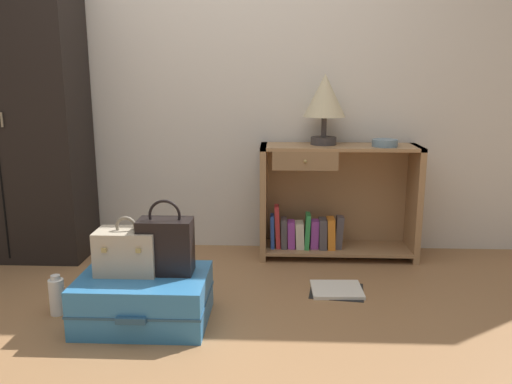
{
  "coord_description": "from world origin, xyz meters",
  "views": [
    {
      "loc": [
        0.41,
        -2.14,
        1.21
      ],
      "look_at": [
        0.28,
        0.8,
        0.55
      ],
      "focal_mm": 36.26,
      "sensor_mm": 36.0,
      "label": 1
    }
  ],
  "objects_px": {
    "wardrobe": "(13,117)",
    "bottle": "(57,296)",
    "bookshelf": "(331,204)",
    "table_lamp": "(325,98)",
    "train_case": "(127,251)",
    "open_book_on_floor": "(337,290)",
    "handbag": "(166,245)",
    "bowl": "(385,143)",
    "suitcase_large": "(144,299)"
  },
  "relations": [
    {
      "from": "open_book_on_floor",
      "to": "handbag",
      "type": "bearing_deg",
      "value": -157.37
    },
    {
      "from": "handbag",
      "to": "bottle",
      "type": "height_order",
      "value": "handbag"
    },
    {
      "from": "wardrobe",
      "to": "bottle",
      "type": "bearing_deg",
      "value": -56.11
    },
    {
      "from": "wardrobe",
      "to": "table_lamp",
      "type": "bearing_deg",
      "value": 2.62
    },
    {
      "from": "train_case",
      "to": "open_book_on_floor",
      "type": "bearing_deg",
      "value": 19.29
    },
    {
      "from": "handbag",
      "to": "open_book_on_floor",
      "type": "bearing_deg",
      "value": 22.63
    },
    {
      "from": "bottle",
      "to": "open_book_on_floor",
      "type": "distance_m",
      "value": 1.53
    },
    {
      "from": "bowl",
      "to": "suitcase_large",
      "type": "bearing_deg",
      "value": -143.89
    },
    {
      "from": "handbag",
      "to": "bookshelf",
      "type": "bearing_deg",
      "value": 47.35
    },
    {
      "from": "wardrobe",
      "to": "open_book_on_floor",
      "type": "distance_m",
      "value": 2.36
    },
    {
      "from": "handbag",
      "to": "open_book_on_floor",
      "type": "height_order",
      "value": "handbag"
    },
    {
      "from": "wardrobe",
      "to": "open_book_on_floor",
      "type": "relative_size",
      "value": 5.65
    },
    {
      "from": "bookshelf",
      "to": "suitcase_large",
      "type": "distance_m",
      "value": 1.48
    },
    {
      "from": "bookshelf",
      "to": "open_book_on_floor",
      "type": "distance_m",
      "value": 0.72
    },
    {
      "from": "wardrobe",
      "to": "train_case",
      "type": "bearing_deg",
      "value": -42.98
    },
    {
      "from": "table_lamp",
      "to": "bookshelf",
      "type": "bearing_deg",
      "value": -17.71
    },
    {
      "from": "wardrobe",
      "to": "handbag",
      "type": "distance_m",
      "value": 1.61
    },
    {
      "from": "bowl",
      "to": "handbag",
      "type": "height_order",
      "value": "bowl"
    },
    {
      "from": "wardrobe",
      "to": "bowl",
      "type": "distance_m",
      "value": 2.44
    },
    {
      "from": "bowl",
      "to": "handbag",
      "type": "xyz_separation_m",
      "value": [
        -1.24,
        -0.94,
        -0.4
      ]
    },
    {
      "from": "handbag",
      "to": "open_book_on_floor",
      "type": "distance_m",
      "value": 1.04
    },
    {
      "from": "table_lamp",
      "to": "train_case",
      "type": "bearing_deg",
      "value": -135.6
    },
    {
      "from": "table_lamp",
      "to": "bottle",
      "type": "relative_size",
      "value": 2.17
    },
    {
      "from": "bookshelf",
      "to": "handbag",
      "type": "distance_m",
      "value": 1.35
    },
    {
      "from": "bowl",
      "to": "bottle",
      "type": "bearing_deg",
      "value": -153.3
    },
    {
      "from": "bookshelf",
      "to": "table_lamp",
      "type": "xyz_separation_m",
      "value": [
        -0.06,
        0.02,
        0.7
      ]
    },
    {
      "from": "bowl",
      "to": "suitcase_large",
      "type": "xyz_separation_m",
      "value": [
        -1.35,
        -0.99,
        -0.67
      ]
    },
    {
      "from": "open_book_on_floor",
      "to": "suitcase_large",
      "type": "bearing_deg",
      "value": -157.34
    },
    {
      "from": "wardrobe",
      "to": "bookshelf",
      "type": "bearing_deg",
      "value": 1.98
    },
    {
      "from": "bookshelf",
      "to": "open_book_on_floor",
      "type": "xyz_separation_m",
      "value": [
        -0.02,
        -0.62,
        -0.36
      ]
    },
    {
      "from": "bookshelf",
      "to": "suitcase_large",
      "type": "height_order",
      "value": "bookshelf"
    },
    {
      "from": "bookshelf",
      "to": "table_lamp",
      "type": "relative_size",
      "value": 2.28
    },
    {
      "from": "bowl",
      "to": "train_case",
      "type": "height_order",
      "value": "bowl"
    },
    {
      "from": "train_case",
      "to": "handbag",
      "type": "bearing_deg",
      "value": 2.2
    },
    {
      "from": "bookshelf",
      "to": "bottle",
      "type": "relative_size",
      "value": 4.93
    },
    {
      "from": "bottle",
      "to": "table_lamp",
      "type": "bearing_deg",
      "value": 34.71
    },
    {
      "from": "bowl",
      "to": "open_book_on_floor",
      "type": "relative_size",
      "value": 0.49
    },
    {
      "from": "table_lamp",
      "to": "handbag",
      "type": "distance_m",
      "value": 1.49
    },
    {
      "from": "train_case",
      "to": "suitcase_large",
      "type": "bearing_deg",
      "value": -24.92
    },
    {
      "from": "handbag",
      "to": "bottle",
      "type": "distance_m",
      "value": 0.65
    },
    {
      "from": "table_lamp",
      "to": "bowl",
      "type": "relative_size",
      "value": 2.8
    },
    {
      "from": "table_lamp",
      "to": "open_book_on_floor",
      "type": "height_order",
      "value": "table_lamp"
    },
    {
      "from": "wardrobe",
      "to": "bottle",
      "type": "relative_size",
      "value": 8.93
    },
    {
      "from": "handbag",
      "to": "bowl",
      "type": "bearing_deg",
      "value": 37.11
    },
    {
      "from": "bottle",
      "to": "wardrobe",
      "type": "bearing_deg",
      "value": 123.89
    },
    {
      "from": "suitcase_large",
      "to": "open_book_on_floor",
      "type": "xyz_separation_m",
      "value": [
        1.01,
        0.42,
        -0.12
      ]
    },
    {
      "from": "suitcase_large",
      "to": "train_case",
      "type": "height_order",
      "value": "train_case"
    },
    {
      "from": "suitcase_large",
      "to": "bottle",
      "type": "relative_size",
      "value": 3.01
    },
    {
      "from": "bowl",
      "to": "open_book_on_floor",
      "type": "height_order",
      "value": "bowl"
    },
    {
      "from": "table_lamp",
      "to": "bowl",
      "type": "xyz_separation_m",
      "value": [
        0.39,
        -0.08,
        -0.28
      ]
    }
  ]
}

